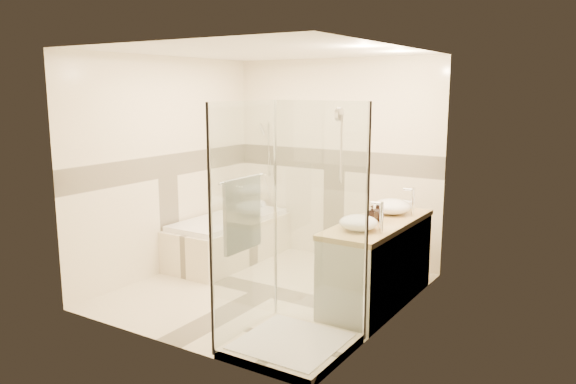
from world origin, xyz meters
The scene contains 12 objects.
room centered at (0.06, 0.01, 1.26)m, with size 2.82×3.02×2.52m.
bathtub centered at (-1.02, 0.65, 0.31)m, with size 0.75×1.70×0.56m.
vanity centered at (1.12, 0.30, 0.43)m, with size 0.58×1.62×0.85m.
shower_enclosure centered at (0.83, -0.97, 0.51)m, with size 0.96×0.93×2.04m.
vessel_sink_near centered at (1.10, 0.68, 0.93)m, with size 0.39×0.39×0.16m, color white.
vessel_sink_far centered at (1.10, -0.13, 0.92)m, with size 0.36×0.36×0.14m, color white.
faucet_near centered at (1.32, 0.68, 1.02)m, with size 0.12×0.03×0.29m.
faucet_far centered at (1.32, -0.13, 1.02)m, with size 0.12×0.03×0.29m.
amenity_bottle_a centered at (1.10, 0.18, 0.94)m, with size 0.08×0.08×0.18m, color black.
amenity_bottle_b centered at (1.10, 0.31, 0.94)m, with size 0.13×0.13×0.17m, color black.
folded_towels centered at (1.10, 1.00, 0.89)m, with size 0.13×0.22×0.07m, color silver.
rolled_towel centered at (-1.08, 1.34, 0.61)m, with size 0.09×0.09×0.21m, color silver.
Camera 1 is at (3.23, -4.72, 2.14)m, focal length 35.00 mm.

